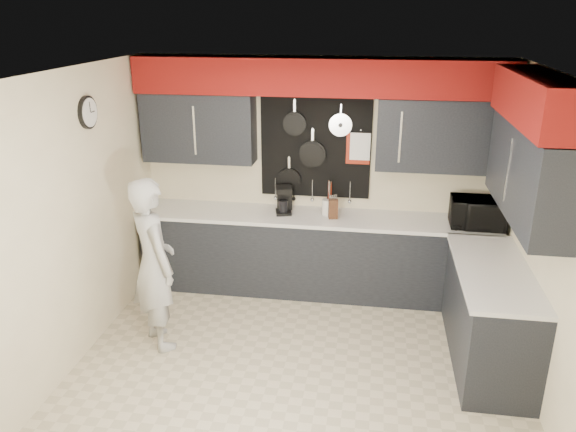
% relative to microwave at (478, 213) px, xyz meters
% --- Properties ---
extents(ground, '(4.00, 4.00, 0.00)m').
position_rel_microwave_xyz_m(ground, '(-1.69, -1.37, -1.07)').
color(ground, '#C3B698').
rests_on(ground, ground).
extents(back_wall_assembly, '(4.00, 0.36, 2.60)m').
position_rel_microwave_xyz_m(back_wall_assembly, '(-1.68, 0.23, 0.94)').
color(back_wall_assembly, beige).
rests_on(back_wall_assembly, ground).
extents(right_wall_assembly, '(0.36, 3.50, 2.60)m').
position_rel_microwave_xyz_m(right_wall_assembly, '(0.16, -1.11, 0.87)').
color(right_wall_assembly, beige).
rests_on(right_wall_assembly, ground).
extents(left_wall_assembly, '(0.05, 3.50, 2.60)m').
position_rel_microwave_xyz_m(left_wall_assembly, '(-3.68, -1.35, 0.26)').
color(left_wall_assembly, beige).
rests_on(left_wall_assembly, ground).
extents(base_cabinets, '(3.95, 2.20, 0.92)m').
position_rel_microwave_xyz_m(base_cabinets, '(-1.20, -0.24, -0.61)').
color(base_cabinets, black).
rests_on(base_cabinets, ground).
extents(microwave, '(0.56, 0.38, 0.30)m').
position_rel_microwave_xyz_m(microwave, '(0.00, 0.00, 0.00)').
color(microwave, black).
rests_on(microwave, base_cabinets).
extents(knife_block, '(0.11, 0.11, 0.21)m').
position_rel_microwave_xyz_m(knife_block, '(-1.50, 0.02, -0.05)').
color(knife_block, '#3C1D13').
rests_on(knife_block, base_cabinets).
extents(utensil_crock, '(0.13, 0.13, 0.17)m').
position_rel_microwave_xyz_m(utensil_crock, '(-1.56, 0.13, -0.07)').
color(utensil_crock, white).
rests_on(utensil_crock, base_cabinets).
extents(coffee_maker, '(0.21, 0.24, 0.31)m').
position_rel_microwave_xyz_m(coffee_maker, '(-2.05, 0.11, 0.01)').
color(coffee_maker, black).
rests_on(coffee_maker, base_cabinets).
extents(person, '(0.71, 0.72, 1.67)m').
position_rel_microwave_xyz_m(person, '(-3.06, -1.22, -0.24)').
color(person, '#ACACA9').
rests_on(person, ground).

